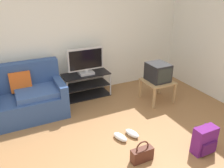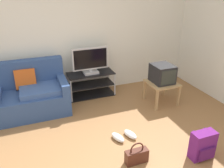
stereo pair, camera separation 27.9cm
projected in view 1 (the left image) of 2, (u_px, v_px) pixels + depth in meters
name	position (u px, v px, depth m)	size (l,w,h in m)	color
wall_back	(46.00, 32.00, 4.34)	(9.00, 0.10, 2.70)	silver
couch	(7.00, 101.00, 3.96)	(1.95, 0.83, 0.92)	navy
tv_stand	(87.00, 85.00, 4.80)	(0.96, 0.43, 0.50)	black
flat_tv	(86.00, 62.00, 4.57)	(0.74, 0.22, 0.54)	#B2B2B7
side_table	(158.00, 84.00, 4.55)	(0.55, 0.55, 0.44)	tan
crt_tv	(158.00, 72.00, 4.47)	(0.38, 0.43, 0.35)	#232326
backpack	(205.00, 140.00, 3.20)	(0.34, 0.24, 0.41)	#661E70
handbag	(142.00, 154.00, 3.08)	(0.31, 0.11, 0.32)	#4C2319
sneakers_pair	(126.00, 135.00, 3.56)	(0.40, 0.29, 0.09)	white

